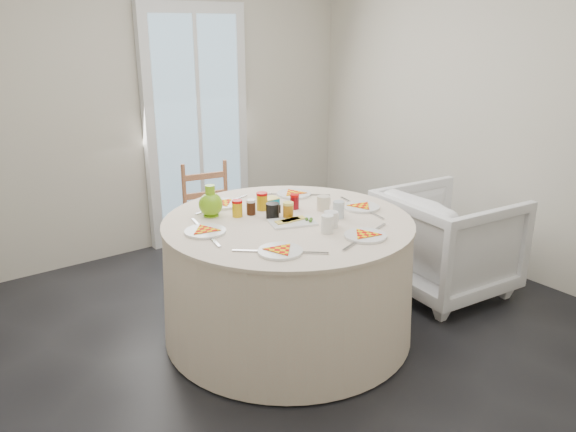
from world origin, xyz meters
TOP-DOWN VIEW (x-y plane):
  - floor at (0.00, 0.00)m, footprint 4.00×4.00m
  - wall_back at (0.00, 2.00)m, footprint 4.00×0.02m
  - wall_right at (2.00, 0.00)m, footprint 0.02×4.00m
  - glass_door at (0.40, 1.95)m, footprint 1.00×0.08m
  - table at (-0.00, 0.06)m, footprint 1.59×1.59m
  - wooden_chair at (0.07, 1.15)m, footprint 0.47×0.46m
  - armchair at (1.30, -0.16)m, footprint 0.87×0.92m
  - place_settings at (-0.00, 0.06)m, footprint 1.64×1.64m
  - jar_cluster at (-0.04, 0.26)m, footprint 0.48×0.33m
  - butter_tub at (0.08, 0.38)m, footprint 0.12×0.09m
  - green_pitcher at (-0.34, 0.41)m, footprint 0.19×0.19m
  - cheese_platter at (-0.02, -0.01)m, footprint 0.31×0.25m
  - mugs_glasses at (0.12, 0.03)m, footprint 0.78×0.78m

SIDE VIEW (x-z plane):
  - floor at x=0.00m, z-range 0.00..0.00m
  - table at x=0.00m, z-range -0.03..0.78m
  - armchair at x=1.30m, z-range -0.04..0.82m
  - wooden_chair at x=0.07m, z-range 0.02..0.92m
  - place_settings at x=0.00m, z-range 0.76..0.78m
  - cheese_platter at x=-0.02m, z-range 0.75..0.79m
  - butter_tub at x=0.08m, z-range 0.76..0.81m
  - mugs_glasses at x=0.12m, z-range 0.75..0.87m
  - jar_cluster at x=-0.04m, z-range 0.76..0.88m
  - green_pitcher at x=-0.34m, z-range 0.77..0.97m
  - glass_door at x=0.40m, z-range 0.00..2.10m
  - wall_back at x=0.00m, z-range 0.00..2.60m
  - wall_right at x=2.00m, z-range 0.00..2.60m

